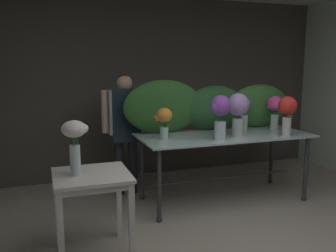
{
  "coord_description": "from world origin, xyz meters",
  "views": [
    {
      "loc": [
        -1.73,
        -2.25,
        1.74
      ],
      "look_at": [
        -0.49,
        1.33,
        1.08
      ],
      "focal_mm": 38.78,
      "sensor_mm": 36.0,
      "label": 1
    }
  ],
  "objects_px": {
    "florist": "(125,121)",
    "side_table_white": "(92,185)",
    "vase_violet_roses": "(220,113)",
    "vase_scarlet_dahlias": "(288,111)",
    "vase_fuchsia_snapdragons": "(275,108)",
    "vase_sunset_carnations": "(164,120)",
    "display_table_glass": "(224,144)",
    "vase_magenta_ranunculus": "(244,112)",
    "vase_white_roses_tall": "(75,139)",
    "vase_lilac_hydrangea": "(238,109)"
  },
  "relations": [
    {
      "from": "vase_lilac_hydrangea",
      "to": "vase_scarlet_dahlias",
      "type": "bearing_deg",
      "value": -18.41
    },
    {
      "from": "display_table_glass",
      "to": "florist",
      "type": "bearing_deg",
      "value": 150.31
    },
    {
      "from": "vase_violet_roses",
      "to": "vase_scarlet_dahlias",
      "type": "relative_size",
      "value": 1.07
    },
    {
      "from": "display_table_glass",
      "to": "vase_magenta_ranunculus",
      "type": "bearing_deg",
      "value": 23.65
    },
    {
      "from": "display_table_glass",
      "to": "vase_sunset_carnations",
      "type": "height_order",
      "value": "vase_sunset_carnations"
    },
    {
      "from": "display_table_glass",
      "to": "florist",
      "type": "height_order",
      "value": "florist"
    },
    {
      "from": "florist",
      "to": "vase_scarlet_dahlias",
      "type": "distance_m",
      "value": 2.05
    },
    {
      "from": "vase_violet_roses",
      "to": "vase_white_roses_tall",
      "type": "relative_size",
      "value": 1.07
    },
    {
      "from": "display_table_glass",
      "to": "vase_scarlet_dahlias",
      "type": "xyz_separation_m",
      "value": [
        0.67,
        -0.34,
        0.43
      ]
    },
    {
      "from": "vase_magenta_ranunculus",
      "to": "vase_violet_roses",
      "type": "bearing_deg",
      "value": -142.92
    },
    {
      "from": "display_table_glass",
      "to": "vase_violet_roses",
      "type": "height_order",
      "value": "vase_violet_roses"
    },
    {
      "from": "florist",
      "to": "vase_scarlet_dahlias",
      "type": "bearing_deg",
      "value": -28.5
    },
    {
      "from": "side_table_white",
      "to": "vase_scarlet_dahlias",
      "type": "xyz_separation_m",
      "value": [
        2.43,
        0.49,
        0.5
      ]
    },
    {
      "from": "florist",
      "to": "vase_white_roses_tall",
      "type": "height_order",
      "value": "florist"
    },
    {
      "from": "vase_magenta_ranunculus",
      "to": "vase_white_roses_tall",
      "type": "distance_m",
      "value": 2.46
    },
    {
      "from": "display_table_glass",
      "to": "vase_lilac_hydrangea",
      "type": "relative_size",
      "value": 4.1
    },
    {
      "from": "vase_violet_roses",
      "to": "vase_magenta_ranunculus",
      "type": "bearing_deg",
      "value": 37.08
    },
    {
      "from": "vase_white_roses_tall",
      "to": "vase_lilac_hydrangea",
      "type": "bearing_deg",
      "value": 18.9
    },
    {
      "from": "vase_fuchsia_snapdragons",
      "to": "vase_white_roses_tall",
      "type": "xyz_separation_m",
      "value": [
        -2.67,
        -0.89,
        -0.05
      ]
    },
    {
      "from": "vase_lilac_hydrangea",
      "to": "vase_white_roses_tall",
      "type": "xyz_separation_m",
      "value": [
        -1.99,
        -0.68,
        -0.09
      ]
    },
    {
      "from": "display_table_glass",
      "to": "vase_scarlet_dahlias",
      "type": "relative_size",
      "value": 4.43
    },
    {
      "from": "vase_violet_roses",
      "to": "vase_sunset_carnations",
      "type": "height_order",
      "value": "vase_violet_roses"
    },
    {
      "from": "vase_lilac_hydrangea",
      "to": "vase_magenta_ranunculus",
      "type": "bearing_deg",
      "value": 48.81
    },
    {
      "from": "florist",
      "to": "side_table_white",
      "type": "bearing_deg",
      "value": -113.42
    },
    {
      "from": "side_table_white",
      "to": "vase_magenta_ranunculus",
      "type": "height_order",
      "value": "vase_magenta_ranunculus"
    },
    {
      "from": "display_table_glass",
      "to": "vase_sunset_carnations",
      "type": "bearing_deg",
      "value": -177.7
    },
    {
      "from": "vase_fuchsia_snapdragons",
      "to": "vase_lilac_hydrangea",
      "type": "bearing_deg",
      "value": -162.67
    },
    {
      "from": "vase_lilac_hydrangea",
      "to": "florist",
      "type": "bearing_deg",
      "value": 147.34
    },
    {
      "from": "vase_lilac_hydrangea",
      "to": "vase_fuchsia_snapdragons",
      "type": "distance_m",
      "value": 0.71
    },
    {
      "from": "display_table_glass",
      "to": "vase_lilac_hydrangea",
      "type": "height_order",
      "value": "vase_lilac_hydrangea"
    },
    {
      "from": "florist",
      "to": "vase_sunset_carnations",
      "type": "distance_m",
      "value": 0.75
    },
    {
      "from": "vase_fuchsia_snapdragons",
      "to": "florist",
      "type": "bearing_deg",
      "value": 163.29
    },
    {
      "from": "display_table_glass",
      "to": "vase_white_roses_tall",
      "type": "relative_size",
      "value": 4.43
    },
    {
      "from": "vase_fuchsia_snapdragons",
      "to": "vase_magenta_ranunculus",
      "type": "height_order",
      "value": "vase_fuchsia_snapdragons"
    },
    {
      "from": "vase_lilac_hydrangea",
      "to": "vase_fuchsia_snapdragons",
      "type": "bearing_deg",
      "value": 17.33
    },
    {
      "from": "vase_violet_roses",
      "to": "side_table_white",
      "type": "bearing_deg",
      "value": -160.35
    },
    {
      "from": "side_table_white",
      "to": "vase_violet_roses",
      "type": "xyz_separation_m",
      "value": [
        1.55,
        0.55,
        0.51
      ]
    },
    {
      "from": "display_table_glass",
      "to": "vase_magenta_ranunculus",
      "type": "distance_m",
      "value": 0.55
    },
    {
      "from": "florist",
      "to": "vase_sunset_carnations",
      "type": "relative_size",
      "value": 4.32
    },
    {
      "from": "vase_lilac_hydrangea",
      "to": "vase_white_roses_tall",
      "type": "bearing_deg",
      "value": -161.1
    },
    {
      "from": "florist",
      "to": "vase_magenta_ranunculus",
      "type": "height_order",
      "value": "florist"
    },
    {
      "from": "florist",
      "to": "display_table_glass",
      "type": "bearing_deg",
      "value": -29.69
    },
    {
      "from": "vase_fuchsia_snapdragons",
      "to": "vase_scarlet_dahlias",
      "type": "height_order",
      "value": "vase_scarlet_dahlias"
    },
    {
      "from": "vase_fuchsia_snapdragons",
      "to": "vase_scarlet_dahlias",
      "type": "xyz_separation_m",
      "value": [
        -0.11,
        -0.4,
        0.02
      ]
    },
    {
      "from": "vase_scarlet_dahlias",
      "to": "vase_fuchsia_snapdragons",
      "type": "bearing_deg",
      "value": 74.8
    },
    {
      "from": "side_table_white",
      "to": "vase_magenta_ranunculus",
      "type": "distance_m",
      "value": 2.39
    },
    {
      "from": "vase_lilac_hydrangea",
      "to": "vase_violet_roses",
      "type": "bearing_deg",
      "value": -157.51
    },
    {
      "from": "vase_fuchsia_snapdragons",
      "to": "vase_sunset_carnations",
      "type": "relative_size",
      "value": 1.21
    },
    {
      "from": "florist",
      "to": "vase_scarlet_dahlias",
      "type": "xyz_separation_m",
      "value": [
        1.79,
        -0.97,
        0.18
      ]
    },
    {
      "from": "vase_fuchsia_snapdragons",
      "to": "vase_magenta_ranunculus",
      "type": "distance_m",
      "value": 0.42
    }
  ]
}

